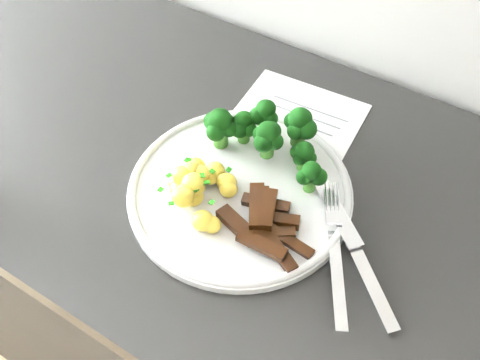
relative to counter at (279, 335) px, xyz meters
name	(u,v)px	position (x,y,z in m)	size (l,w,h in m)	color
counter	(279,335)	(0.00, 0.00, 0.00)	(2.38, 0.59, 0.89)	black
recipe_paper	(282,139)	(-0.07, 0.09, 0.45)	(0.21, 0.28, 0.00)	white
plate	(240,190)	(-0.07, -0.03, 0.46)	(0.31, 0.31, 0.02)	white
broccoli	(268,132)	(-0.08, 0.05, 0.50)	(0.20, 0.11, 0.07)	#2C601B
potatoes	(196,187)	(-0.12, -0.07, 0.48)	(0.10, 0.11, 0.04)	#E9BC52
beef_strips	(264,222)	(-0.01, -0.07, 0.47)	(0.14, 0.10, 0.03)	black
fork	(336,256)	(0.09, -0.06, 0.47)	(0.12, 0.20, 0.02)	silver
knife	(360,262)	(0.11, -0.05, 0.46)	(0.20, 0.18, 0.03)	silver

